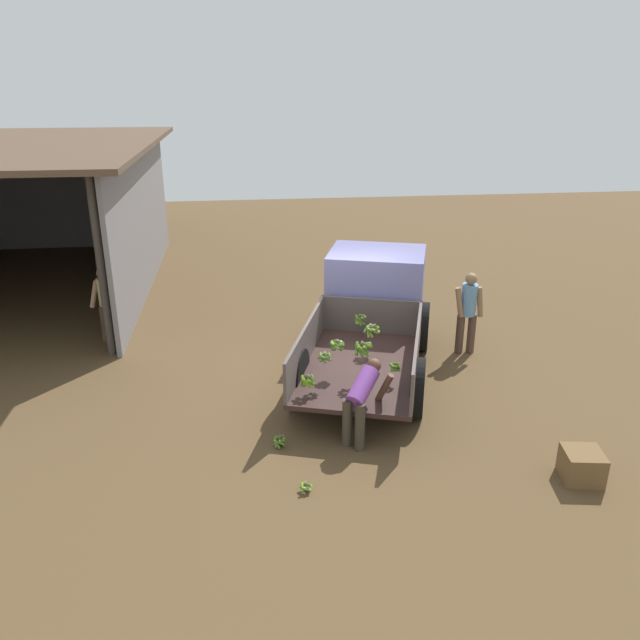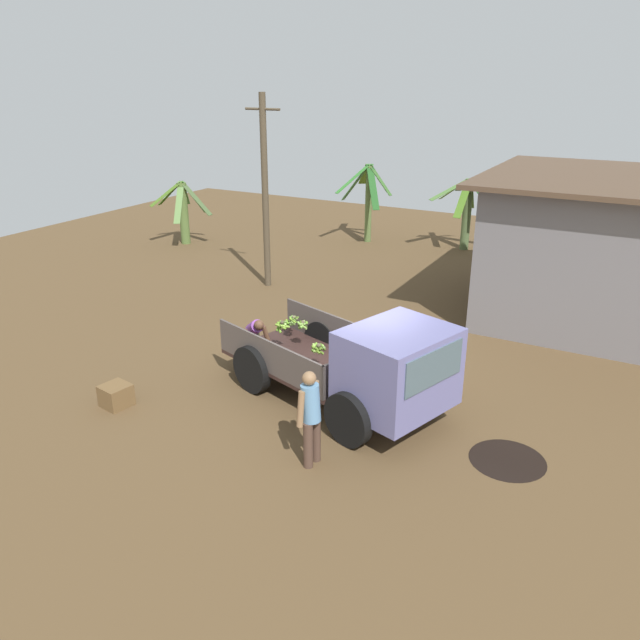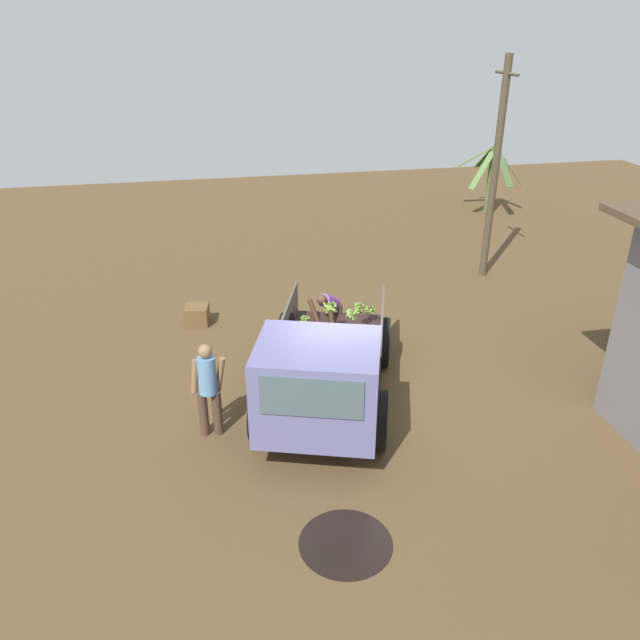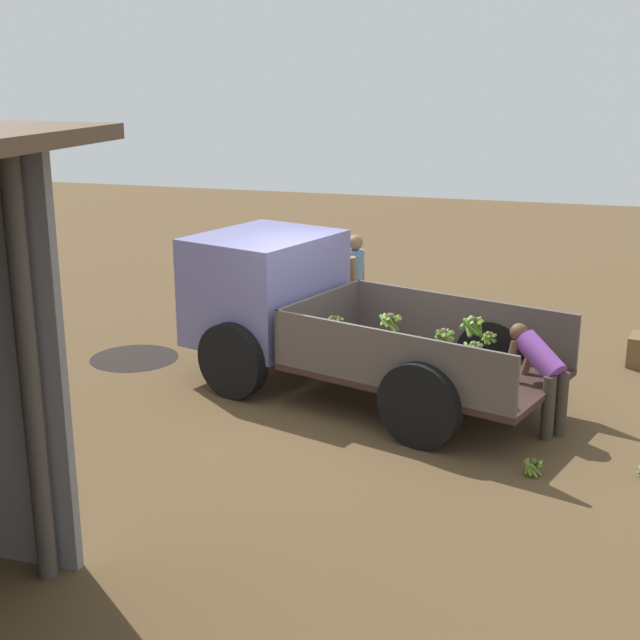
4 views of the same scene
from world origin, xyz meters
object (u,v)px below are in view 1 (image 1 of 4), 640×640
(cargo_truck, at_px, (373,303))
(wooden_crate_0, at_px, (582,466))
(person_worker_loading, at_px, (362,397))
(banana_bunch_on_ground_0, at_px, (306,486))
(person_foreground_visitor, at_px, (468,309))
(banana_bunch_on_ground_1, at_px, (280,441))
(person_bystander_near_shed, at_px, (105,300))

(cargo_truck, height_order, wooden_crate_0, cargo_truck)
(person_worker_loading, height_order, banana_bunch_on_ground_0, person_worker_loading)
(cargo_truck, xyz_separation_m, wooden_crate_0, (-4.57, -1.98, -0.82))
(person_foreground_visitor, bearing_deg, banana_bunch_on_ground_1, -48.03)
(person_foreground_visitor, bearing_deg, banana_bunch_on_ground_0, -36.77)
(person_foreground_visitor, xyz_separation_m, banana_bunch_on_ground_0, (-4.09, 3.62, -0.85))
(banana_bunch_on_ground_1, bearing_deg, banana_bunch_on_ground_0, -166.25)
(banana_bunch_on_ground_0, bearing_deg, person_foreground_visitor, -41.56)
(person_bystander_near_shed, height_order, banana_bunch_on_ground_1, person_bystander_near_shed)
(person_foreground_visitor, distance_m, person_worker_loading, 3.96)
(person_worker_loading, relative_size, person_bystander_near_shed, 0.78)
(banana_bunch_on_ground_0, distance_m, wooden_crate_0, 3.77)
(banana_bunch_on_ground_1, bearing_deg, person_foreground_visitor, -52.82)
(cargo_truck, relative_size, banana_bunch_on_ground_1, 25.09)
(banana_bunch_on_ground_0, relative_size, banana_bunch_on_ground_1, 0.93)
(banana_bunch_on_ground_0, distance_m, banana_bunch_on_ground_1, 1.16)
(person_foreground_visitor, height_order, banana_bunch_on_ground_1, person_foreground_visitor)
(cargo_truck, bearing_deg, person_bystander_near_shed, 93.58)
(cargo_truck, xyz_separation_m, banana_bunch_on_ground_1, (-3.25, 2.06, -0.94))
(person_worker_loading, relative_size, banana_bunch_on_ground_0, 6.36)
(cargo_truck, xyz_separation_m, person_worker_loading, (-3.21, 0.83, -0.31))
(person_bystander_near_shed, bearing_deg, banana_bunch_on_ground_0, 161.91)
(person_foreground_visitor, height_order, banana_bunch_on_ground_0, person_foreground_visitor)
(person_bystander_near_shed, relative_size, banana_bunch_on_ground_1, 7.56)
(person_bystander_near_shed, relative_size, banana_bunch_on_ground_0, 8.14)
(person_foreground_visitor, bearing_deg, wooden_crate_0, 6.69)
(cargo_truck, distance_m, person_bystander_near_shed, 5.53)
(cargo_truck, bearing_deg, person_worker_loading, -176.57)
(wooden_crate_0, bearing_deg, person_worker_loading, 64.20)
(banana_bunch_on_ground_1, xyz_separation_m, wooden_crate_0, (-1.32, -4.04, 0.11))
(person_foreground_visitor, distance_m, banana_bunch_on_ground_1, 4.97)
(person_worker_loading, height_order, banana_bunch_on_ground_1, person_worker_loading)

